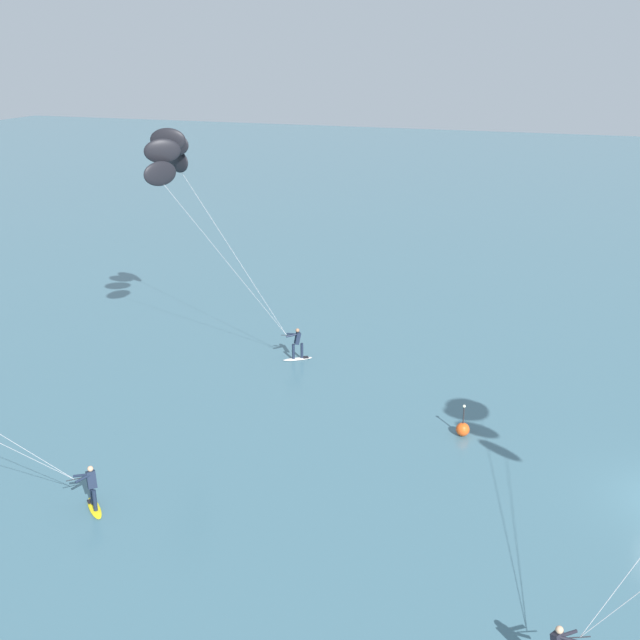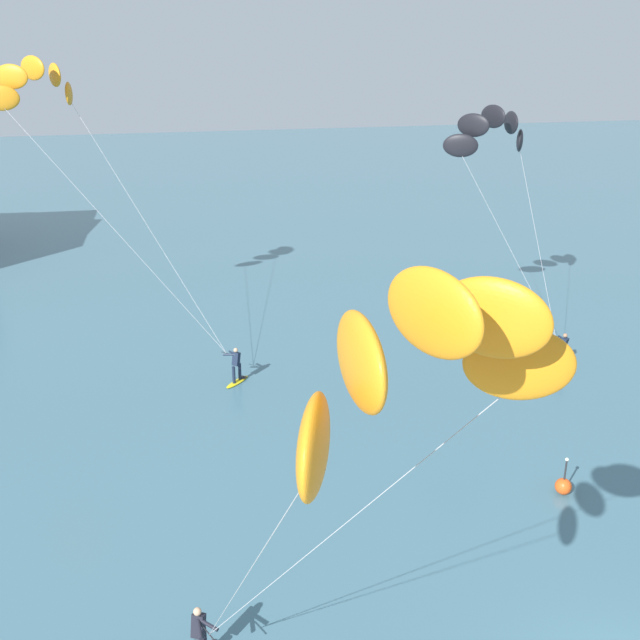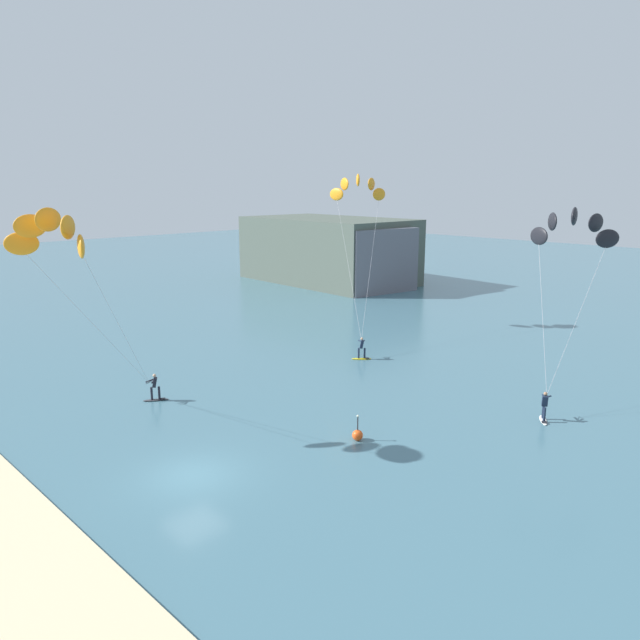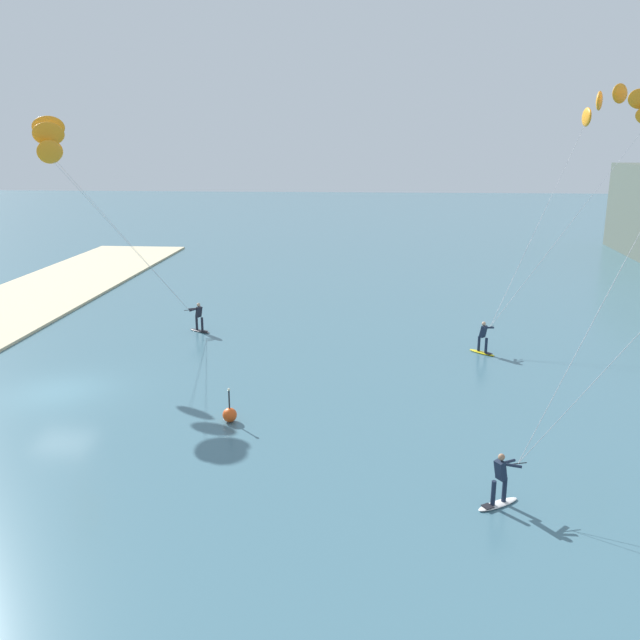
% 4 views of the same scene
% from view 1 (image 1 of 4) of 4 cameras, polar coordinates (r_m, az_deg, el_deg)
% --- Properties ---
extents(kitesurfer_nearshore, '(5.03, 7.77, 11.45)m').
position_cam_1_polar(kitesurfer_nearshore, '(38.48, -10.39, 11.03)').
color(kitesurfer_nearshore, white).
rests_on(kitesurfer_nearshore, ground).
extents(marker_buoy, '(0.56, 0.56, 1.38)m').
position_cam_1_polar(marker_buoy, '(33.19, 10.20, -7.70)').
color(marker_buoy, '#EA5119').
rests_on(marker_buoy, ground).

